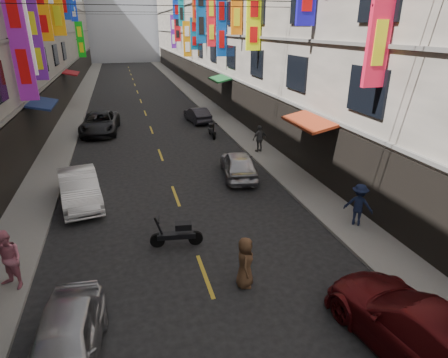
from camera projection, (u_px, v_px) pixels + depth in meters
sidewalk_left at (78, 103)px, 36.66m from camera, size 2.00×90.00×0.12m
sidewalk_right at (198, 98)px, 39.59m from camera, size 2.00×90.00×0.12m
building_row_right at (254, 0)px, 37.51m from camera, size 10.14×90.00×19.00m
haze_block at (121, 7)px, 78.68m from camera, size 18.00×8.00×22.00m
street_awnings at (133, 99)px, 22.41m from camera, size 13.99×35.20×0.41m
lane_markings at (143, 107)px, 35.47m from camera, size 0.12×80.20×0.01m
scooter_crossing at (177, 234)px, 12.75m from camera, size 1.80×0.57×1.14m
scooter_far_right at (212, 130)px, 25.57m from camera, size 0.50×1.80×1.14m
car_left_near at (64, 345)px, 8.06m from camera, size 1.81×3.87×1.28m
car_left_mid at (79, 188)px, 15.77m from camera, size 2.15×4.46×1.41m
car_left_far at (100, 123)px, 26.41m from camera, size 2.82×5.36×1.44m
car_right_near at (423, 333)px, 8.25m from camera, size 2.72×5.29×1.47m
car_right_mid at (238, 164)px, 18.63m from camera, size 2.18×4.12×1.34m
car_right_far at (197, 115)px, 29.47m from camera, size 1.69×3.69×1.17m
pedestrian_lfar at (8, 260)px, 10.33m from camera, size 1.05×1.01×1.79m
pedestrian_rnear at (359, 205)px, 13.79m from camera, size 1.14×1.09×1.61m
pedestrian_rfar at (260, 138)px, 21.98m from camera, size 1.05×0.77×1.61m
pedestrian_crossing at (245, 262)px, 10.65m from camera, size 0.74×0.89×1.56m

